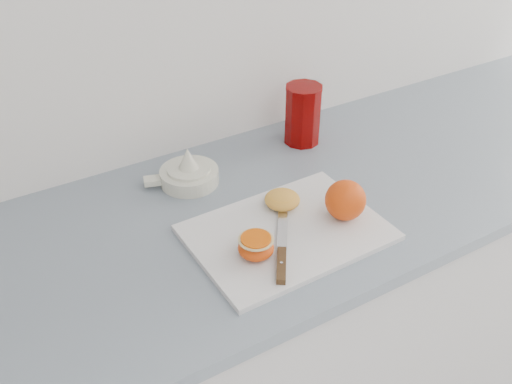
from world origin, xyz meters
TOP-DOWN VIEW (x-y plane):
  - counter at (-0.20, 1.70)m, footprint 2.51×0.64m
  - cutting_board at (-0.30, 1.59)m, footprint 0.39×0.28m
  - whole_orange at (-0.18, 1.57)m, footprint 0.08×0.08m
  - half_orange at (-0.39, 1.55)m, footprint 0.07×0.07m
  - squeezed_shell at (-0.27, 1.66)m, footprint 0.08×0.08m
  - paring_knife at (-0.36, 1.52)m, footprint 0.13×0.18m
  - citrus_juicer at (-0.39, 1.86)m, footprint 0.17×0.13m
  - red_tumbler at (-0.06, 1.88)m, footprint 0.09×0.09m

SIDE VIEW (x-z plane):
  - counter at x=-0.20m, z-range 0.00..0.89m
  - cutting_board at x=-0.30m, z-range 0.89..0.90m
  - paring_knife at x=-0.36m, z-range 0.90..0.92m
  - citrus_juicer at x=-0.39m, z-range 0.87..0.96m
  - squeezed_shell at x=-0.27m, z-range 0.90..0.93m
  - half_orange at x=-0.39m, z-range 0.90..0.94m
  - whole_orange at x=-0.18m, z-range 0.90..0.99m
  - red_tumbler at x=-0.06m, z-range 0.88..1.04m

